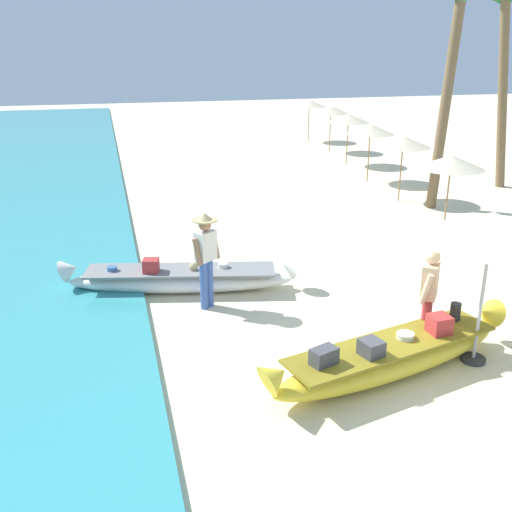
% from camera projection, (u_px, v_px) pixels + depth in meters
% --- Properties ---
extents(ground_plane, '(80.00, 80.00, 0.00)m').
position_uv_depth(ground_plane, '(403.00, 359.00, 8.82)').
color(ground_plane, beige).
extents(boat_yellow_foreground, '(4.21, 1.70, 0.79)m').
position_uv_depth(boat_yellow_foreground, '(392.00, 356.00, 8.31)').
color(boat_yellow_foreground, yellow).
rests_on(boat_yellow_foreground, ground).
extents(boat_white_midground, '(4.52, 1.61, 0.72)m').
position_uv_depth(boat_white_midground, '(180.00, 279.00, 11.13)').
color(boat_white_midground, white).
rests_on(boat_white_midground, ground).
extents(person_vendor_hatted, '(0.55, 0.48, 1.75)m').
position_uv_depth(person_vendor_hatted, '(206.00, 254.00, 10.18)').
color(person_vendor_hatted, '#3D5BA8').
rests_on(person_vendor_hatted, ground).
extents(person_tourist_customer, '(0.48, 0.55, 1.61)m').
position_uv_depth(person_tourist_customer, '(429.00, 293.00, 8.86)').
color(person_tourist_customer, '#B2383D').
rests_on(person_tourist_customer, ground).
extents(patio_umbrella_large, '(2.00, 2.00, 2.30)m').
position_uv_depth(patio_umbrella_large, '(492.00, 227.00, 8.04)').
color(patio_umbrella_large, '#B7B7BC').
rests_on(patio_umbrella_large, ground).
extents(parasol_row_0, '(1.60, 1.60, 1.91)m').
position_uv_depth(parasol_row_0, '(451.00, 162.00, 14.10)').
color(parasol_row_0, '#8E6B47').
rests_on(parasol_row_0, ground).
extents(parasol_row_1, '(1.60, 1.60, 1.91)m').
position_uv_depth(parasol_row_1, '(403.00, 142.00, 16.95)').
color(parasol_row_1, '#8E6B47').
rests_on(parasol_row_1, ground).
extents(parasol_row_2, '(1.60, 1.60, 1.91)m').
position_uv_depth(parasol_row_2, '(370.00, 129.00, 19.32)').
color(parasol_row_2, '#8E6B47').
rests_on(parasol_row_2, ground).
extents(parasol_row_3, '(1.60, 1.60, 1.91)m').
position_uv_depth(parasol_row_3, '(348.00, 118.00, 22.03)').
color(parasol_row_3, '#8E6B47').
rests_on(parasol_row_3, ground).
extents(parasol_row_4, '(1.60, 1.60, 1.91)m').
position_uv_depth(parasol_row_4, '(331.00, 110.00, 24.69)').
color(parasol_row_4, '#8E6B47').
rests_on(parasol_row_4, ground).
extents(parasol_row_5, '(1.60, 1.60, 1.91)m').
position_uv_depth(parasol_row_5, '(309.00, 103.00, 27.27)').
color(parasol_row_5, '#8E6B47').
rests_on(parasol_row_5, ground).
extents(palm_tree_tall_inland, '(2.53, 2.72, 6.66)m').
position_uv_depth(palm_tree_tall_inland, '(505.00, 11.00, 17.25)').
color(palm_tree_tall_inland, brown).
rests_on(palm_tree_tall_inland, ground).
extents(palm_tree_leaning_seaward, '(2.61, 2.54, 6.60)m').
position_uv_depth(palm_tree_leaning_seaward, '(460.00, 13.00, 15.12)').
color(palm_tree_leaning_seaward, brown).
rests_on(palm_tree_leaning_seaward, ground).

